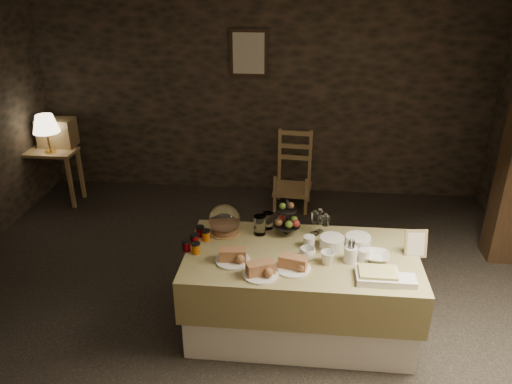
# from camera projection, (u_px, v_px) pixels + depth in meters

# --- Properties ---
(ground_plane) EXTENTS (5.50, 5.00, 0.01)m
(ground_plane) POSITION_uv_depth(u_px,v_px,m) (236.00, 307.00, 4.34)
(ground_plane) COLOR black
(ground_plane) RESTS_ON ground
(room_shell) EXTENTS (5.52, 5.02, 2.60)m
(room_shell) POSITION_uv_depth(u_px,v_px,m) (232.00, 136.00, 3.67)
(room_shell) COLOR black
(room_shell) RESTS_ON ground
(buffet_table) EXTENTS (1.78, 0.94, 0.70)m
(buffet_table) POSITION_uv_depth(u_px,v_px,m) (300.00, 286.00, 3.93)
(buffet_table) COLOR white
(buffet_table) RESTS_ON ground_plane
(console_table) EXTENTS (0.63, 0.36, 0.67)m
(console_table) POSITION_uv_depth(u_px,v_px,m) (50.00, 161.00, 6.01)
(console_table) COLOR olive
(console_table) RESTS_ON ground_plane
(table_lamp) EXTENTS (0.30, 0.30, 0.46)m
(table_lamp) POSITION_uv_depth(u_px,v_px,m) (45.00, 124.00, 5.76)
(table_lamp) COLOR gold
(table_lamp) RESTS_ON console_table
(wine_rack) EXTENTS (0.42, 0.26, 0.34)m
(wine_rack) POSITION_uv_depth(u_px,v_px,m) (57.00, 132.00, 6.04)
(wine_rack) COLOR olive
(wine_rack) RESTS_ON console_table
(chair) EXTENTS (0.47, 0.45, 0.72)m
(chair) POSITION_uv_depth(u_px,v_px,m) (293.00, 174.00, 5.99)
(chair) COLOR olive
(chair) RESTS_ON ground_plane
(framed_picture) EXTENTS (0.45, 0.04, 0.55)m
(framed_picture) POSITION_uv_depth(u_px,v_px,m) (249.00, 53.00, 5.83)
(framed_picture) COLOR #2F2015
(framed_picture) RESTS_ON room_shell
(plate_stack_a) EXTENTS (0.19, 0.19, 0.10)m
(plate_stack_a) POSITION_uv_depth(u_px,v_px,m) (332.00, 243.00, 3.86)
(plate_stack_a) COLOR silver
(plate_stack_a) RESTS_ON buffet_table
(plate_stack_b) EXTENTS (0.20, 0.20, 0.08)m
(plate_stack_b) POSITION_uv_depth(u_px,v_px,m) (358.00, 241.00, 3.90)
(plate_stack_b) COLOR silver
(plate_stack_b) RESTS_ON buffet_table
(cutlery_holder) EXTENTS (0.10, 0.10, 0.12)m
(cutlery_holder) POSITION_uv_depth(u_px,v_px,m) (351.00, 255.00, 3.69)
(cutlery_holder) COLOR silver
(cutlery_holder) RESTS_ON buffet_table
(cup_a) EXTENTS (0.14, 0.14, 0.09)m
(cup_a) POSITION_uv_depth(u_px,v_px,m) (307.00, 254.00, 3.72)
(cup_a) COLOR silver
(cup_a) RESTS_ON buffet_table
(cup_b) EXTENTS (0.14, 0.14, 0.10)m
(cup_b) POSITION_uv_depth(u_px,v_px,m) (327.00, 258.00, 3.67)
(cup_b) COLOR silver
(cup_b) RESTS_ON buffet_table
(mug_c) EXTENTS (0.09, 0.09, 0.09)m
(mug_c) POSITION_uv_depth(u_px,v_px,m) (309.00, 242.00, 3.88)
(mug_c) COLOR silver
(mug_c) RESTS_ON buffet_table
(mug_d) EXTENTS (0.08, 0.08, 0.09)m
(mug_d) POSITION_uv_depth(u_px,v_px,m) (364.00, 255.00, 3.71)
(mug_d) COLOR silver
(mug_d) RESTS_ON buffet_table
(bowl) EXTENTS (0.21, 0.21, 0.05)m
(bowl) POSITION_uv_depth(u_px,v_px,m) (376.00, 256.00, 3.73)
(bowl) COLOR silver
(bowl) RESTS_ON buffet_table
(cake_dome) EXTENTS (0.26, 0.26, 0.26)m
(cake_dome) POSITION_uv_depth(u_px,v_px,m) (225.00, 222.00, 4.06)
(cake_dome) COLOR olive
(cake_dome) RESTS_ON buffet_table
(fruit_stand) EXTENTS (0.22, 0.22, 0.31)m
(fruit_stand) POSITION_uv_depth(u_px,v_px,m) (287.00, 221.00, 4.03)
(fruit_stand) COLOR black
(fruit_stand) RESTS_ON buffet_table
(bread_platter_left) EXTENTS (0.26, 0.26, 0.11)m
(bread_platter_left) POSITION_uv_depth(u_px,v_px,m) (233.00, 257.00, 3.70)
(bread_platter_left) COLOR silver
(bread_platter_left) RESTS_ON buffet_table
(bread_platter_center) EXTENTS (0.26, 0.26, 0.11)m
(bread_platter_center) POSITION_uv_depth(u_px,v_px,m) (261.00, 270.00, 3.54)
(bread_platter_center) COLOR silver
(bread_platter_center) RESTS_ON buffet_table
(bread_platter_right) EXTENTS (0.26, 0.26, 0.11)m
(bread_platter_right) POSITION_uv_depth(u_px,v_px,m) (293.00, 264.00, 3.61)
(bread_platter_right) COLOR silver
(bread_platter_right) RESTS_ON buffet_table
(jam_jars) EXTENTS (0.18, 0.32, 0.07)m
(jam_jars) POSITION_uv_depth(u_px,v_px,m) (197.00, 240.00, 3.92)
(jam_jars) COLOR #650209
(jam_jars) RESTS_ON buffet_table
(tart_dish) EXTENTS (0.30, 0.22, 0.07)m
(tart_dish) POSITION_uv_depth(u_px,v_px,m) (377.00, 275.00, 3.49)
(tart_dish) COLOR silver
(tart_dish) RESTS_ON buffet_table
(square_dish) EXTENTS (0.14, 0.14, 0.04)m
(square_dish) POSITION_uv_depth(u_px,v_px,m) (406.00, 281.00, 3.45)
(square_dish) COLOR silver
(square_dish) RESTS_ON buffet_table
(menu_frame) EXTENTS (0.18, 0.09, 0.22)m
(menu_frame) POSITION_uv_depth(u_px,v_px,m) (416.00, 244.00, 3.77)
(menu_frame) COLOR olive
(menu_frame) RESTS_ON buffet_table
(storage_jar_a) EXTENTS (0.10, 0.10, 0.16)m
(storage_jar_a) POSITION_uv_depth(u_px,v_px,m) (260.00, 225.00, 4.05)
(storage_jar_a) COLOR white
(storage_jar_a) RESTS_ON buffet_table
(storage_jar_b) EXTENTS (0.09, 0.09, 0.14)m
(storage_jar_b) POSITION_uv_depth(u_px,v_px,m) (268.00, 221.00, 4.15)
(storage_jar_b) COLOR white
(storage_jar_b) RESTS_ON buffet_table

